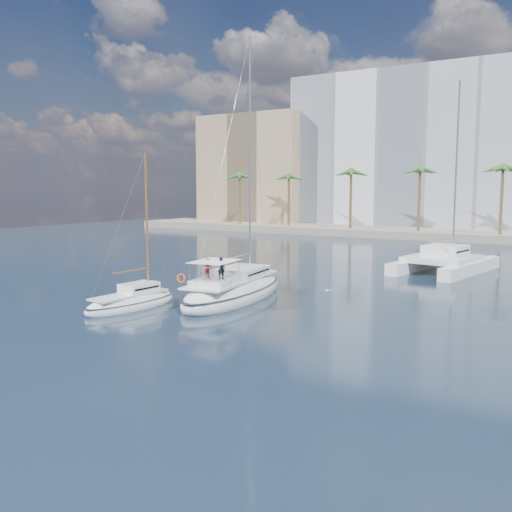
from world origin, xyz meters
The scene contains 10 objects.
ground centered at (0.00, 0.00, 0.00)m, with size 160.00×160.00×0.00m, color black.
quay centered at (0.00, 61.00, 0.60)m, with size 120.00×14.00×1.20m, color gray.
building_modern centered at (-12.00, 73.00, 14.00)m, with size 42.00×16.00×28.00m, color white.
building_tan_left centered at (-42.00, 69.00, 11.00)m, with size 22.00×14.00×22.00m, color tan.
palm_left centered at (-34.00, 57.00, 10.28)m, with size 3.60×3.60×12.30m.
palm_centre centered at (0.00, 57.00, 10.28)m, with size 3.60×3.60×12.30m.
main_sloop centered at (-3.51, 2.88, 0.57)m, with size 6.08×13.74×19.69m.
small_sloop centered at (-7.48, -3.28, 0.40)m, with size 2.83×7.64×10.79m.
catamaran centered at (5.92, 24.18, 1.15)m, with size 7.85×12.97×17.77m.
seagull centered at (2.53, 5.59, 0.76)m, with size 0.97×0.42×0.18m.
Camera 1 is at (19.13, -30.27, 7.94)m, focal length 40.00 mm.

